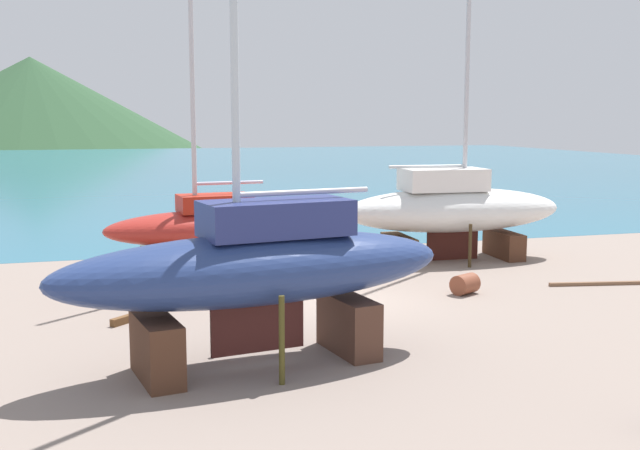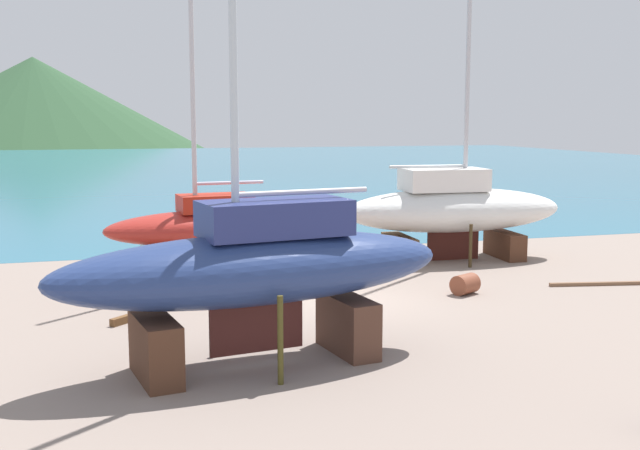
% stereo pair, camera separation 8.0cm
% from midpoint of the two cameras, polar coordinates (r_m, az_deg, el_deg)
% --- Properties ---
extents(ground_plane, '(49.65, 49.65, 0.00)m').
position_cam_midpoint_polar(ground_plane, '(19.22, 4.61, -7.99)').
color(ground_plane, gray).
extents(sea_water, '(135.81, 107.20, 0.01)m').
position_cam_midpoint_polar(sea_water, '(83.72, -11.58, 4.15)').
color(sea_water, '#296B87').
rests_on(sea_water, ground).
extents(headland_hill, '(141.44, 141.44, 38.60)m').
position_cam_midpoint_polar(headland_hill, '(192.82, -20.43, 5.86)').
color(headland_hill, '#2C4D2F').
rests_on(headland_hill, ground).
extents(sailboat_far_slipway, '(6.51, 2.72, 11.33)m').
position_cam_midpoint_polar(sailboat_far_slipway, '(24.63, -8.50, -0.34)').
color(sailboat_far_slipway, '#473E20').
rests_on(sailboat_far_slipway, ground).
extents(sailboat_mid_port, '(8.99, 3.79, 12.59)m').
position_cam_midpoint_polar(sailboat_mid_port, '(16.33, -4.69, -3.24)').
color(sailboat_mid_port, '#4C2E1F').
rests_on(sailboat_mid_port, ground).
extents(sailboat_small_center, '(8.54, 3.20, 15.16)m').
position_cam_midpoint_polar(sailboat_small_center, '(28.99, 9.68, 1.22)').
color(sailboat_small_center, '#4F2E1E').
rests_on(sailboat_small_center, ground).
extents(worker, '(0.40, 0.50, 1.68)m').
position_cam_midpoint_polar(worker, '(25.43, 2.00, -2.02)').
color(worker, orange).
rests_on(worker, ground).
extents(barrel_rust_mid, '(0.97, 0.90, 0.61)m').
position_cam_midpoint_polar(barrel_rust_mid, '(23.64, 10.58, -4.32)').
color(barrel_rust_mid, brown).
rests_on(barrel_rust_mid, ground).
extents(timber_long_aft, '(1.31, 1.25, 0.20)m').
position_cam_midpoint_polar(timber_long_aft, '(20.92, -13.62, -6.59)').
color(timber_long_aft, brown).
rests_on(timber_long_aft, ground).
extents(timber_short_skew, '(1.54, 0.47, 0.12)m').
position_cam_midpoint_polar(timber_short_skew, '(24.57, -16.80, -4.64)').
color(timber_short_skew, brown).
rests_on(timber_short_skew, ground).
extents(timber_plank_near, '(3.07, 0.70, 0.11)m').
position_cam_midpoint_polar(timber_plank_near, '(25.98, 19.70, -4.11)').
color(timber_plank_near, brown).
rests_on(timber_plank_near, ground).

